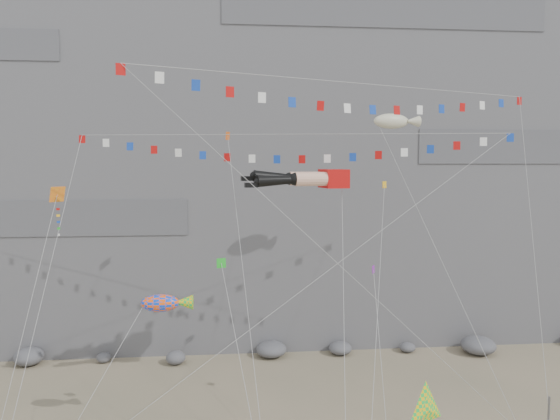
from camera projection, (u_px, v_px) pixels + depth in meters
name	position (u px, v px, depth m)	size (l,w,h in m)	color
cliff	(260.00, 85.00, 59.46)	(80.00, 28.00, 50.00)	slate
talus_boulders	(271.00, 350.00, 46.69)	(60.00, 3.00, 1.20)	#57575B
legs_kite	(306.00, 179.00, 34.16)	(6.78, 14.79, 20.74)	#B50C0B
flag_banner_upper	(289.00, 135.00, 36.43)	(29.40, 14.64, 26.72)	#B50C0B
flag_banner_lower	(361.00, 84.00, 31.73)	(25.39, 10.64, 23.98)	#B50C0B
harlequin_kite	(57.00, 195.00, 31.06)	(3.04, 8.20, 16.49)	#F9341B
fish_windsock	(160.00, 303.00, 30.97)	(7.61, 7.75, 12.58)	#FF520D
delta_kite	(427.00, 410.00, 25.21)	(5.59, 3.48, 7.47)	yellow
blimp_windsock	(392.00, 122.00, 38.86)	(7.05, 12.44, 23.13)	beige
small_kite_a	(228.00, 141.00, 37.33)	(2.51, 17.43, 24.93)	#EA5A13
small_kite_b	(374.00, 273.00, 32.82)	(2.13, 10.51, 14.23)	purple
small_kite_c	(222.00, 266.00, 30.38)	(3.00, 9.53, 14.28)	green
small_kite_d	(384.00, 192.00, 35.77)	(5.40, 14.87, 21.31)	#F4AF14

